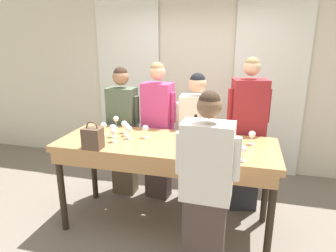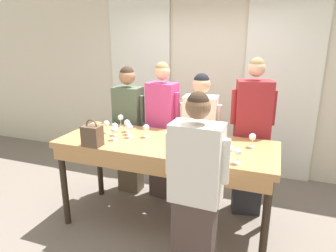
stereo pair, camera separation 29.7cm
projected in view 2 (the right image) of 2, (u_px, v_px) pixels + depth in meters
name	position (u px, v px, depth m)	size (l,w,h in m)	color
ground_plane	(165.00, 224.00, 3.44)	(18.00, 18.00, 0.00)	#70665B
wall_back	(206.00, 82.00, 4.67)	(12.00, 0.06, 2.80)	beige
curtain_panel_left	(140.00, 82.00, 4.99)	(1.04, 0.03, 2.69)	white
curtain_panel_right	(281.00, 90.00, 4.26)	(1.04, 0.03, 2.69)	white
tasting_bar	(165.00, 151.00, 3.16)	(2.30, 0.86, 1.01)	#B27F4C
wine_bottle	(193.00, 136.00, 2.94)	(0.08, 0.08, 0.34)	black
handbag	(92.00, 136.00, 3.01)	(0.19, 0.14, 0.28)	brown
wine_glass_front_left	(128.00, 126.00, 3.36)	(0.07, 0.07, 0.14)	white
wine_glass_front_mid	(213.00, 145.00, 2.77)	(0.07, 0.07, 0.14)	white
wine_glass_front_right	(114.00, 131.00, 3.19)	(0.07, 0.07, 0.14)	white
wine_glass_center_left	(130.00, 128.00, 3.27)	(0.07, 0.07, 0.14)	white
wine_glass_center_mid	(252.00, 137.00, 2.97)	(0.07, 0.07, 0.14)	white
wine_glass_center_right	(230.00, 150.00, 2.64)	(0.07, 0.07, 0.14)	white
wine_glass_back_left	(121.00, 118.00, 3.68)	(0.07, 0.07, 0.14)	white
wine_glass_back_mid	(127.00, 123.00, 3.46)	(0.07, 0.07, 0.14)	white
wine_glass_back_right	(238.00, 152.00, 2.59)	(0.07, 0.07, 0.14)	white
wine_glass_near_host	(106.00, 124.00, 3.42)	(0.07, 0.07, 0.14)	white
wine_glass_by_bottle	(146.00, 128.00, 3.28)	(0.07, 0.07, 0.14)	white
wine_glass_by_handbag	(115.00, 126.00, 3.34)	(0.07, 0.07, 0.14)	white
guest_olive_jacket	(129.00, 129.00, 3.99)	(0.47, 0.25, 1.72)	brown
guest_pink_top	(162.00, 130.00, 3.82)	(0.48, 0.28, 1.78)	#473833
guest_cream_sweater	(200.00, 140.00, 3.68)	(0.51, 0.29, 1.67)	#473833
guest_striped_shirt	(251.00, 138.00, 3.45)	(0.50, 0.35, 1.86)	#28282D
host_pouring	(195.00, 193.00, 2.41)	(0.52, 0.25, 1.69)	#473833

